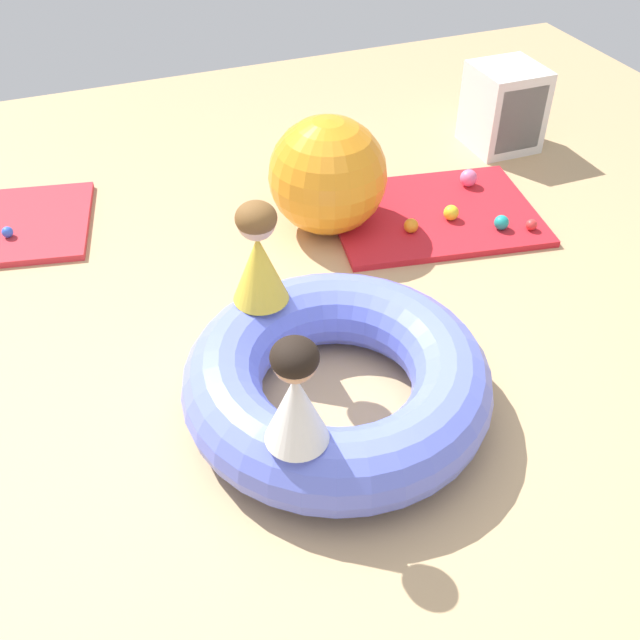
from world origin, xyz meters
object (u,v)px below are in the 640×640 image
object	(u,v)px
child_in_white	(296,394)
play_ball_yellow	(451,213)
exercise_ball_large	(328,175)
play_ball_red	(531,225)
play_ball_orange	(411,226)
play_ball_pink	(469,178)
child_in_yellow	(258,254)
storage_cube	(506,109)
play_ball_blue	(7,232)
play_ball_teal	(501,222)
inflatable_cushion	(337,381)

from	to	relation	value
child_in_white	play_ball_yellow	distance (m)	2.20
exercise_ball_large	play_ball_red	bearing A→B (deg)	-26.14
play_ball_orange	play_ball_pink	size ratio (longest dim) A/B	0.78
child_in_yellow	play_ball_orange	distance (m)	1.37
storage_cube	play_ball_blue	bearing A→B (deg)	-179.93
child_in_white	play_ball_teal	world-z (taller)	child_in_white
inflatable_cushion	play_ball_pink	bearing A→B (deg)	43.96
inflatable_cushion	exercise_ball_large	xyz separation A→B (m)	(0.51, 1.39, 0.17)
storage_cube	inflatable_cushion	bearing A→B (deg)	-136.78
child_in_yellow	play_ball_teal	bearing A→B (deg)	-111.45
inflatable_cushion	play_ball_red	bearing A→B (deg)	28.63
exercise_ball_large	play_ball_pink	bearing A→B (deg)	3.27
inflatable_cushion	child_in_yellow	size ratio (longest dim) A/B	2.70
play_ball_orange	play_ball_teal	bearing A→B (deg)	-17.74
play_ball_red	play_ball_yellow	bearing A→B (deg)	144.75
child_in_yellow	play_ball_orange	world-z (taller)	child_in_yellow
play_ball_blue	exercise_ball_large	xyz separation A→B (m)	(1.78, -0.51, 0.27)
child_in_white	storage_cube	bearing A→B (deg)	-57.35
inflatable_cushion	play_ball_red	size ratio (longest dim) A/B	20.27
inflatable_cushion	play_ball_orange	xyz separation A→B (m)	(0.92, 1.10, -0.09)
play_ball_pink	storage_cube	xyz separation A→B (m)	(0.53, 0.46, 0.19)
play_ball_blue	exercise_ball_large	world-z (taller)	exercise_ball_large
child_in_yellow	play_ball_yellow	xyz separation A→B (m)	(1.39, 0.68, -0.50)
child_in_white	play_ball_pink	size ratio (longest dim) A/B	4.31
child_in_yellow	exercise_ball_large	distance (m)	1.19
play_ball_yellow	play_ball_red	distance (m)	0.47
child_in_white	play_ball_teal	xyz separation A→B (m)	(1.74, 1.31, -0.49)
play_ball_yellow	exercise_ball_large	distance (m)	0.78
inflatable_cushion	play_ball_teal	bearing A→B (deg)	33.33
child_in_white	storage_cube	size ratio (longest dim) A/B	0.84
child_in_white	play_ball_pink	distance (m)	2.62
play_ball_yellow	storage_cube	distance (m)	1.14
exercise_ball_large	play_ball_blue	bearing A→B (deg)	164.05
play_ball_orange	play_ball_teal	size ratio (longest dim) A/B	0.98
child_in_yellow	storage_cube	world-z (taller)	child_in_yellow
child_in_yellow	exercise_ball_large	bearing A→B (deg)	-74.86
child_in_white	play_ball_orange	distance (m)	1.98
play_ball_blue	play_ball_teal	distance (m)	2.86
play_ball_teal	play_ball_red	size ratio (longest dim) A/B	1.32
child_in_yellow	play_ball_yellow	world-z (taller)	child_in_yellow
play_ball_pink	play_ball_red	world-z (taller)	play_ball_pink
play_ball_blue	play_ball_orange	xyz separation A→B (m)	(2.18, -0.80, 0.01)
inflatable_cushion	storage_cube	bearing A→B (deg)	43.22
inflatable_cushion	play_ball_blue	distance (m)	2.28
child_in_white	play_ball_yellow	size ratio (longest dim) A/B	5.14
play_ball_orange	storage_cube	size ratio (longest dim) A/B	0.15
play_ball_teal	child_in_white	bearing A→B (deg)	-142.96
play_ball_teal	child_in_yellow	bearing A→B (deg)	-163.34
child_in_white	play_ball_orange	size ratio (longest dim) A/B	5.50
play_ball_blue	play_ball_pink	bearing A→B (deg)	-9.28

